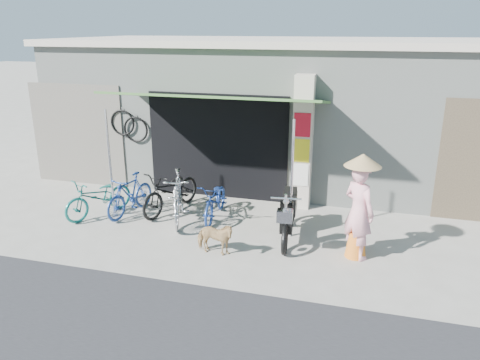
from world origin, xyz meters
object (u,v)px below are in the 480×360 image
(bike_blue, at_px, (130,195))
(bike_silver, at_px, (178,197))
(bike_teal, at_px, (99,197))
(street_dog, at_px, (215,238))
(moped, at_px, (288,214))
(nun, at_px, (359,208))
(bike_black, at_px, (171,191))
(bike_navy, at_px, (216,200))

(bike_blue, xyz_separation_m, bike_silver, (1.17, -0.09, 0.09))
(bike_teal, height_order, street_dog, bike_teal)
(street_dog, distance_m, moped, 1.59)
(bike_blue, xyz_separation_m, moped, (3.56, -0.26, 0.04))
(bike_teal, height_order, bike_blue, bike_blue)
(bike_blue, relative_size, nun, 0.78)
(bike_teal, relative_size, bike_silver, 0.92)
(bike_blue, height_order, street_dog, bike_blue)
(bike_blue, height_order, bike_silver, bike_silver)
(bike_blue, xyz_separation_m, bike_black, (0.81, 0.40, 0.03))
(bike_teal, distance_m, street_dog, 3.20)
(moped, relative_size, nun, 1.00)
(bike_teal, bearing_deg, bike_black, 49.59)
(bike_black, height_order, bike_navy, bike_black)
(bike_navy, bearing_deg, bike_blue, -176.19)
(bike_silver, relative_size, nun, 0.93)
(bike_teal, bearing_deg, bike_blue, 47.57)
(bike_silver, bearing_deg, bike_teal, 165.92)
(moped, xyz_separation_m, nun, (1.32, -0.47, 0.44))
(bike_black, distance_m, moped, 2.83)
(bike_black, relative_size, bike_silver, 1.03)
(bike_teal, relative_size, moped, 0.85)
(street_dog, distance_m, nun, 2.63)
(bike_teal, height_order, moped, moped)
(bike_blue, distance_m, bike_navy, 1.91)
(bike_black, xyz_separation_m, street_dog, (1.59, -1.73, -0.17))
(bike_teal, xyz_separation_m, bike_blue, (0.61, 0.26, 0.02))
(bike_silver, distance_m, street_dog, 1.76)
(bike_navy, bearing_deg, nun, -22.54)
(bike_black, distance_m, bike_silver, 0.61)
(bike_black, relative_size, nun, 0.96)
(bike_blue, xyz_separation_m, nun, (4.88, -0.73, 0.49))
(bike_blue, distance_m, nun, 4.96)
(bike_black, height_order, nun, nun)
(bike_navy, distance_m, moped, 1.75)
(bike_navy, xyz_separation_m, moped, (1.66, -0.52, 0.08))
(bike_blue, distance_m, bike_silver, 1.18)
(bike_navy, relative_size, moped, 0.83)
(bike_black, xyz_separation_m, moped, (2.75, -0.66, 0.01))
(street_dog, bearing_deg, bike_teal, 74.94)
(bike_navy, bearing_deg, bike_silver, -158.11)
(bike_blue, distance_m, bike_black, 0.90)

